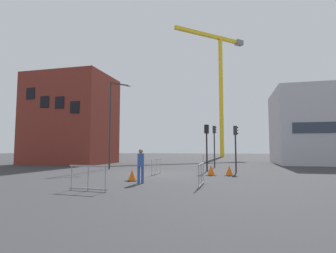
{
  "coord_description": "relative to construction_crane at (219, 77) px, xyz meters",
  "views": [
    {
      "loc": [
        5.42,
        -18.03,
        1.79
      ],
      "look_at": [
        0.0,
        3.82,
        3.67
      ],
      "focal_mm": 28.25,
      "sensor_mm": 36.0,
      "label": 1
    }
  ],
  "objects": [
    {
      "name": "pedestrian_walking",
      "position": [
        -1.96,
        -45.12,
        -16.54
      ],
      "size": [
        0.34,
        0.34,
        1.77
      ],
      "color": "#33519E",
      "rests_on": "ground"
    },
    {
      "name": "traffic_light_corner",
      "position": [
        0.97,
        -32.83,
        -14.92
      ],
      "size": [
        0.38,
        0.28,
        3.94
      ],
      "color": "#2D2D30",
      "rests_on": "ground"
    },
    {
      "name": "traffic_cone_striped",
      "position": [
        -2.78,
        -44.24,
        -17.28
      ],
      "size": [
        0.62,
        0.62,
        0.63
      ],
      "color": "black",
      "rests_on": "ground"
    },
    {
      "name": "safety_barrier_left_run",
      "position": [
        1.21,
        -45.4,
        -17.01
      ],
      "size": [
        0.06,
        2.05,
        1.08
      ],
      "color": "gray",
      "rests_on": "ground"
    },
    {
      "name": "safety_barrier_mid_span",
      "position": [
        -2.49,
        -40.53,
        -17.01
      ],
      "size": [
        0.1,
        2.11,
        1.08
      ],
      "color": "#9EA0A5",
      "rests_on": "ground"
    },
    {
      "name": "safety_barrier_rear",
      "position": [
        -0.85,
        -26.22,
        -17.01
      ],
      "size": [
        0.39,
        2.56,
        1.08
      ],
      "color": "gray",
      "rests_on": "ground"
    },
    {
      "name": "streetlamp_tall",
      "position": [
        -7.64,
        -36.74,
        -13.01
      ],
      "size": [
        1.48,
        1.52,
        7.73
      ],
      "color": "#2D2D30",
      "rests_on": "ground"
    },
    {
      "name": "construction_crane",
      "position": [
        0.0,
        0.0,
        0.0
      ],
      "size": [
        14.12,
        12.65,
        27.0
      ],
      "color": "yellow",
      "rests_on": "ground"
    },
    {
      "name": "traffic_cone_by_barrier",
      "position": [
        1.24,
        -40.17,
        -17.25
      ],
      "size": [
        0.68,
        0.68,
        0.69
      ],
      "color": "black",
      "rests_on": "ground"
    },
    {
      "name": "traffic_cone_orange",
      "position": [
        2.43,
        -40.06,
        -17.27
      ],
      "size": [
        0.65,
        0.65,
        0.66
      ],
      "color": "black",
      "rests_on": "ground"
    },
    {
      "name": "safety_barrier_front",
      "position": [
        -3.26,
        -48.03,
        -17.01
      ],
      "size": [
        1.86,
        0.21,
        1.08
      ],
      "color": "gray",
      "rests_on": "ground"
    },
    {
      "name": "ground",
      "position": [
        -2.69,
        -40.15,
        -17.57
      ],
      "size": [
        160.0,
        160.0,
        0.0
      ],
      "primitive_type": "plane",
      "color": "#333335"
    },
    {
      "name": "traffic_light_island",
      "position": [
        0.68,
        -37.18,
        -15.08
      ],
      "size": [
        0.37,
        0.37,
        3.68
      ],
      "color": "black",
      "rests_on": "ground"
    },
    {
      "name": "traffic_light_verge",
      "position": [
        2.89,
        -37.43,
        -15.18
      ],
      "size": [
        0.37,
        0.25,
        3.52
      ],
      "color": "#2D2D30",
      "rests_on": "ground"
    },
    {
      "name": "brick_building",
      "position": [
        -16.39,
        -29.97,
        -12.28
      ],
      "size": [
        9.43,
        7.29,
        10.59
      ],
      "color": "maroon",
      "rests_on": "ground"
    }
  ]
}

